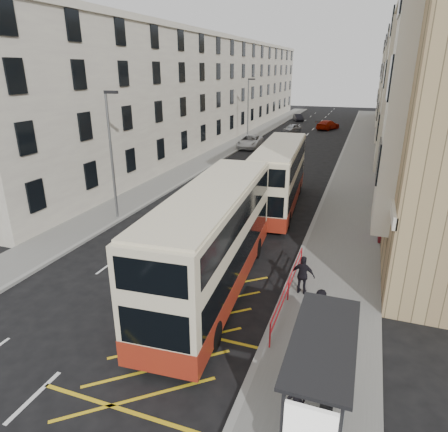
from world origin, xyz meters
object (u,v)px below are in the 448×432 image
at_px(car_silver, 292,128).
at_px(pedestrian_mid, 321,314).
at_px(street_lamp_far, 248,107).
at_px(double_decker_rear, 279,176).
at_px(bus_shelter, 326,372).
at_px(car_dark, 298,117).
at_px(pedestrian_far, 303,275).
at_px(double_decker_front, 213,241).
at_px(pedestrian_near, 297,403).
at_px(car_red, 328,125).
at_px(street_lamp_near, 112,149).
at_px(white_van, 250,142).

bearing_deg(car_silver, pedestrian_mid, -57.61).
relative_size(street_lamp_far, double_decker_rear, 0.70).
xyz_separation_m(bus_shelter, car_dark, (-12.54, 68.22, -1.50)).
bearing_deg(pedestrian_far, pedestrian_mid, 117.24).
bearing_deg(double_decker_front, car_silver, 92.60).
height_order(double_decker_rear, pedestrian_near, double_decker_rear).
distance_m(pedestrian_far, car_silver, 47.63).
bearing_deg(car_red, car_dark, -35.59).
distance_m(double_decker_rear, car_silver, 35.92).
distance_m(street_lamp_near, double_decker_rear, 11.34).
xyz_separation_m(bus_shelter, pedestrian_near, (-0.65, -0.09, -1.18)).
distance_m(street_lamp_far, car_dark, 26.22).
height_order(double_decker_front, white_van, double_decker_front).
bearing_deg(car_red, street_lamp_near, 99.87).
height_order(street_lamp_far, white_van, street_lamp_far).
height_order(street_lamp_far, car_dark, street_lamp_far).
bearing_deg(pedestrian_mid, double_decker_front, 151.68).
height_order(white_van, car_silver, white_van).
distance_m(bus_shelter, double_decker_rear, 18.96).
height_order(street_lamp_near, pedestrian_far, street_lamp_near).
xyz_separation_m(pedestrian_mid, white_van, (-13.01, 35.28, -0.33)).
xyz_separation_m(pedestrian_near, car_silver, (-10.31, 53.73, -0.32)).
bearing_deg(double_decker_front, pedestrian_mid, -25.32).
relative_size(car_silver, car_dark, 0.97).
bearing_deg(bus_shelter, pedestrian_far, 103.26).
distance_m(street_lamp_far, pedestrian_far, 37.97).
height_order(double_decker_front, double_decker_rear, double_decker_front).
distance_m(street_lamp_near, white_van, 27.33).
bearing_deg(car_silver, pedestrian_far, -58.21).
bearing_deg(street_lamp_far, car_red, 62.16).
distance_m(street_lamp_far, pedestrian_near, 44.90).
bearing_deg(bus_shelter, white_van, 108.96).
distance_m(bus_shelter, white_van, 41.70).
height_order(pedestrian_near, pedestrian_mid, pedestrian_mid).
distance_m(street_lamp_far, white_van, 5.02).
bearing_deg(white_van, bus_shelter, -74.11).
distance_m(pedestrian_mid, white_van, 37.60).
height_order(street_lamp_near, pedestrian_near, street_lamp_near).
height_order(bus_shelter, double_decker_front, double_decker_front).
distance_m(street_lamp_near, double_decker_front, 11.42).
height_order(street_lamp_near, double_decker_rear, street_lamp_near).
bearing_deg(street_lamp_near, bus_shelter, -40.14).
xyz_separation_m(double_decker_front, pedestrian_near, (4.81, -6.16, -1.45)).
height_order(street_lamp_far, pedestrian_far, street_lamp_far).
height_order(bus_shelter, double_decker_rear, double_decker_rear).
height_order(street_lamp_near, street_lamp_far, same).
distance_m(bus_shelter, pedestrian_far, 7.20).
relative_size(double_decker_front, pedestrian_mid, 6.37).
bearing_deg(pedestrian_far, street_lamp_near, -16.89).
height_order(street_lamp_far, double_decker_front, street_lamp_far).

